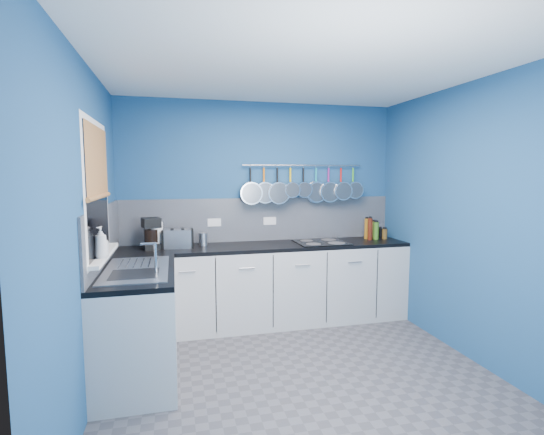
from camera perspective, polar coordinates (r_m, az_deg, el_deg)
name	(u,v)px	position (r m, az deg, el deg)	size (l,w,h in m)	color
floor	(299,374)	(3.66, 3.82, -21.31)	(3.20, 3.00, 0.02)	#47474C
ceiling	(301,67)	(3.35, 4.14, 20.54)	(3.20, 3.00, 0.02)	white
wall_back	(261,211)	(4.73, -1.60, 0.97)	(3.20, 0.02, 2.50)	navy
wall_front	(402,269)	(1.91, 17.96, -7.02)	(3.20, 0.02, 2.50)	navy
wall_left	(86,234)	(3.18, -24.87, -2.12)	(0.02, 3.00, 2.50)	navy
wall_right	(469,221)	(4.06, 26.16, -0.50)	(0.02, 3.00, 2.50)	navy
backsplash_back	(261,219)	(4.71, -1.54, -0.26)	(3.20, 0.02, 0.50)	gray
backsplash_left	(104,235)	(3.78, -22.74, -2.34)	(0.02, 1.80, 0.50)	gray
cabinet_run_back	(267,286)	(4.58, -0.74, -9.65)	(3.20, 0.60, 0.86)	#BCBBBA
worktop_back	(267,246)	(4.48, -0.75, -4.10)	(3.20, 0.60, 0.04)	black
cabinet_run_left	(139,325)	(3.63, -18.37, -14.27)	(0.60, 1.20, 0.86)	#BCBBBA
worktop_left	(137,272)	(3.50, -18.62, -7.33)	(0.60, 1.20, 0.04)	black
window_frame	(97,190)	(3.44, -23.57, 3.54)	(0.01, 1.00, 1.10)	white
window_glass	(98,190)	(3.44, -23.49, 3.54)	(0.01, 0.90, 1.00)	black
bamboo_blind	(97,161)	(3.44, -23.52, 7.29)	(0.01, 0.90, 0.55)	#C4843A
window_sill	(103,255)	(3.50, -22.80, -4.90)	(0.10, 0.98, 0.03)	white
sink_unit	(137,269)	(3.49, -18.63, -6.95)	(0.50, 0.95, 0.01)	silver
mixer_tap	(156,257)	(3.28, -16.17, -5.46)	(0.12, 0.08, 0.26)	silver
socket_left	(214,222)	(4.62, -8.19, -0.70)	(0.15, 0.01, 0.09)	white
socket_right	(270,221)	(4.73, -0.32, -0.49)	(0.15, 0.01, 0.09)	white
pot_rail	(303,165)	(4.78, 4.45, 7.38)	(0.02, 0.02, 1.45)	silver
soap_bottle_a	(101,242)	(3.27, -23.11, -3.25)	(0.09, 0.09, 0.24)	white
soap_bottle_b	(103,245)	(3.36, -22.86, -3.60)	(0.08, 0.08, 0.17)	white
paper_towel	(157,235)	(4.38, -16.00, -2.45)	(0.12, 0.12, 0.28)	white
coffee_maker	(151,233)	(4.37, -16.73, -2.19)	(0.18, 0.20, 0.33)	black
toaster	(178,239)	(4.37, -13.24, -2.94)	(0.30, 0.17, 0.20)	silver
canister	(203,239)	(4.48, -9.74, -3.03)	(0.10, 0.10, 0.14)	silver
hob	(321,242)	(4.61, 7.00, -3.52)	(0.56, 0.50, 0.01)	black
pan_0	(250,185)	(4.61, -3.07, 4.65)	(0.26, 0.10, 0.45)	silver
pan_1	(264,184)	(4.64, -1.14, 4.73)	(0.25, 0.10, 0.44)	silver
pan_2	(277,185)	(4.68, 0.76, 4.68)	(0.26, 0.12, 0.45)	silver
pan_3	(290,181)	(4.72, 2.63, 5.12)	(0.19, 0.12, 0.38)	silver
pan_4	(303,182)	(4.77, 4.47, 5.10)	(0.19, 0.08, 0.38)	silver
pan_5	(316,184)	(4.82, 6.27, 4.73)	(0.25, 0.07, 0.44)	silver
pan_6	(329,184)	(4.88, 8.02, 4.73)	(0.25, 0.09, 0.44)	silver
pan_7	(341,183)	(4.94, 9.74, 4.86)	(0.23, 0.12, 0.42)	silver
pan_8	(353,182)	(5.01, 11.42, 4.93)	(0.21, 0.10, 0.40)	silver
condiment_0	(380,233)	(5.11, 15.08, -2.15)	(0.05, 0.05, 0.12)	black
condiment_1	(374,230)	(5.04, 14.24, -1.71)	(0.06, 0.06, 0.21)	brown
condiment_2	(366,229)	(4.98, 13.25, -1.55)	(0.05, 0.05, 0.24)	#8C5914
condiment_3	(385,234)	(5.03, 15.68, -2.25)	(0.06, 0.06, 0.12)	brown
condiment_4	(376,231)	(4.96, 14.51, -1.83)	(0.07, 0.07, 0.21)	#3F721E
condiment_5	(370,229)	(4.90, 13.73, -1.61)	(0.05, 0.05, 0.26)	#4C190C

